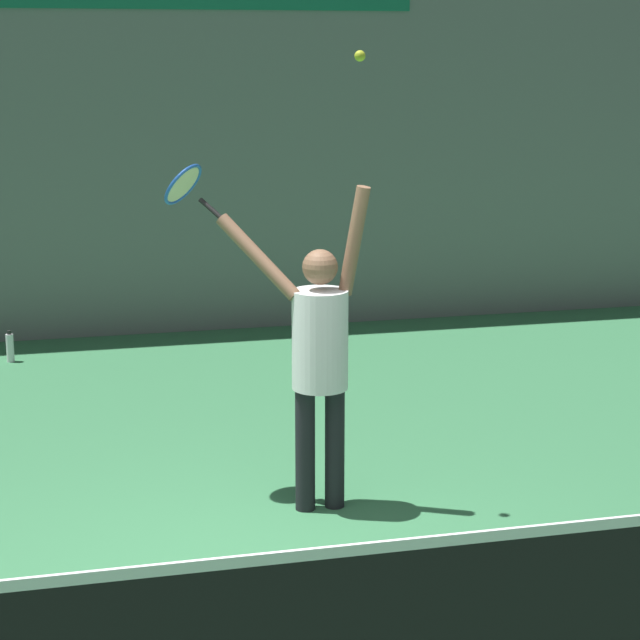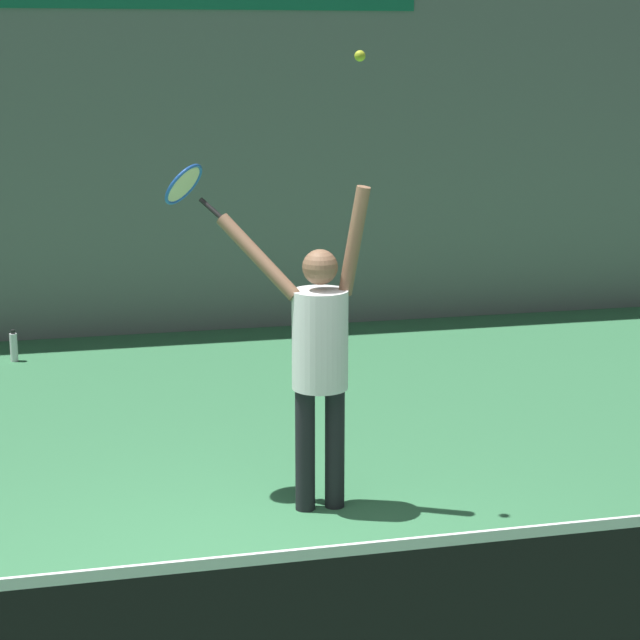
{
  "view_description": "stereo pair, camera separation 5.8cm",
  "coord_description": "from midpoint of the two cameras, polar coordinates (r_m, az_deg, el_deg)",
  "views": [
    {
      "loc": [
        -0.99,
        -5.71,
        2.96
      ],
      "look_at": [
        0.72,
        1.28,
        1.28
      ],
      "focal_mm": 65.0,
      "sensor_mm": 36.0,
      "label": 1
    },
    {
      "loc": [
        -0.93,
        -5.72,
        2.96
      ],
      "look_at": [
        0.72,
        1.28,
        1.28
      ],
      "focal_mm": 65.0,
      "sensor_mm": 36.0,
      "label": 2
    }
  ],
  "objects": [
    {
      "name": "water_bottle",
      "position": [
        11.64,
        -15.15,
        -1.31
      ],
      "size": [
        0.07,
        0.07,
        0.31
      ],
      "color": "silver",
      "rests_on": "ground_plane"
    },
    {
      "name": "back_wall",
      "position": [
        12.22,
        -9.39,
        10.83
      ],
      "size": [
        18.0,
        0.1,
        5.0
      ],
      "color": "slate",
      "rests_on": "ground_plane"
    },
    {
      "name": "ground_plane",
      "position": [
        6.5,
        -3.86,
        -13.94
      ],
      "size": [
        18.0,
        18.0,
        0.0
      ],
      "primitive_type": "plane",
      "color": "#387A4C"
    },
    {
      "name": "tennis_ball",
      "position": [
        7.18,
        1.74,
        12.87
      ],
      "size": [
        0.07,
        0.07,
        0.07
      ],
      "color": "#CCDB2D"
    },
    {
      "name": "tennis_racket",
      "position": [
        7.6,
        -6.88,
        6.56
      ],
      "size": [
        0.42,
        0.39,
        0.36
      ],
      "color": "black"
    },
    {
      "name": "tennis_player",
      "position": [
        7.43,
        -0.28,
        -1.43
      ],
      "size": [
        0.95,
        0.57,
        2.14
      ],
      "color": "black",
      "rests_on": "ground_plane"
    }
  ]
}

